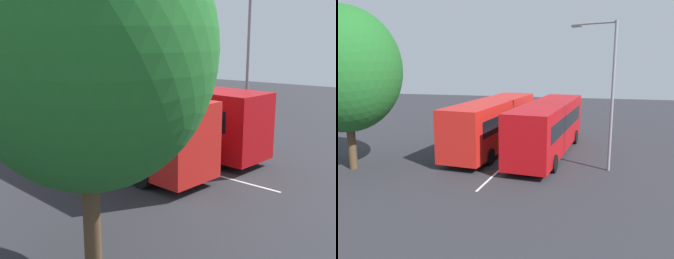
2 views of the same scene
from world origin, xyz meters
TOP-DOWN VIEW (x-y plane):
  - ground_plane at (0.00, 0.00)m, footprint 70.74×70.74m
  - bus_far_left at (0.10, -1.92)m, footprint 11.36×3.72m
  - bus_center_left at (0.64, 1.83)m, footprint 11.36×3.68m
  - pedestrian at (7.82, -1.49)m, footprint 0.45×0.45m
  - street_lamp at (-2.48, -5.34)m, footprint 1.23×2.40m
  - depot_tree at (-5.49, 8.26)m, footprint 6.35×5.72m
  - lane_stripe_outer_left at (0.00, 0.00)m, footprint 14.58×1.15m

SIDE VIEW (x-z plane):
  - ground_plane at x=0.00m, z-range 0.00..0.00m
  - lane_stripe_outer_left at x=0.00m, z-range 0.00..0.01m
  - pedestrian at x=7.82m, z-range 0.14..1.73m
  - bus_far_left at x=0.10m, z-range 0.16..3.50m
  - bus_center_left at x=0.64m, z-range 0.16..3.50m
  - street_lamp at x=-2.48m, z-range 0.60..8.56m
  - depot_tree at x=-5.49m, z-range 1.05..9.83m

